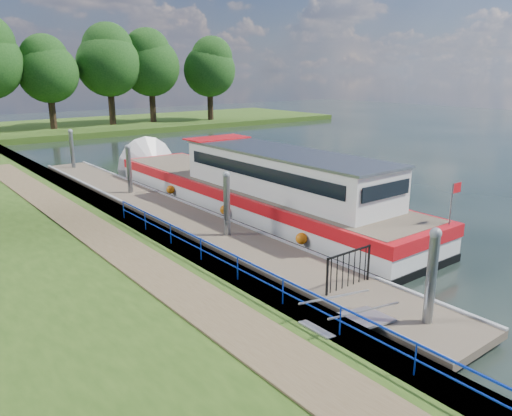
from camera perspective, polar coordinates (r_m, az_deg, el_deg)
ground at (r=14.30m, az=17.09°, el=-13.01°), size 160.00×160.00×0.00m
bank_edge at (r=24.18m, az=-17.19°, el=-0.28°), size 1.10×90.00×0.78m
far_bank at (r=63.43m, az=-17.11°, el=9.01°), size 60.00×18.00×0.60m
footpath at (r=17.18m, az=-14.53°, el=-4.97°), size 1.60×40.00×0.05m
blue_fence at (r=13.73m, az=0.34°, el=-7.42°), size 0.04×18.04×0.72m
pontoon at (r=23.47m, az=-9.57°, el=-0.77°), size 2.50×30.00×0.56m
mooring_piles at (r=23.20m, az=-9.69°, el=1.83°), size 0.30×27.30×3.55m
gangway at (r=12.96m, az=10.61°, el=-12.54°), size 2.58×1.00×0.92m
gate_panel at (r=15.03m, az=10.57°, el=-6.30°), size 1.85×0.05×1.15m
barge at (r=24.48m, az=-1.39°, el=2.30°), size 4.36×21.15×4.78m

